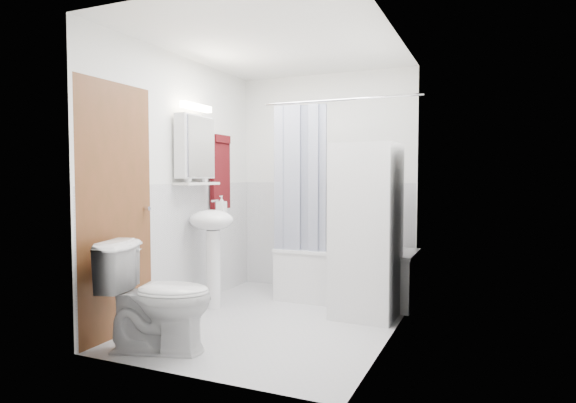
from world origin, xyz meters
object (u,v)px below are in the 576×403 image
at_px(sink, 212,235).
at_px(toilet, 158,297).
at_px(washer_dryer, 366,231).
at_px(bathtub, 347,272).

xyz_separation_m(sink, toilet, (0.26, -1.14, -0.31)).
bearing_deg(washer_dryer, toilet, -126.80).
bearing_deg(washer_dryer, bathtub, 126.12).
relative_size(sink, washer_dryer, 0.67).
height_order(sink, washer_dryer, washer_dryer).
height_order(bathtub, toilet, toilet).
bearing_deg(toilet, sink, -3.42).
xyz_separation_m(bathtub, washer_dryer, (0.32, -0.47, 0.49)).
bearing_deg(sink, bathtub, 34.97).
height_order(washer_dryer, toilet, washer_dryer).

